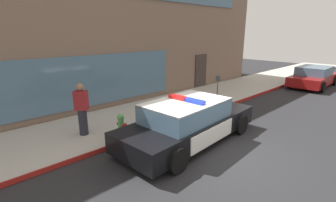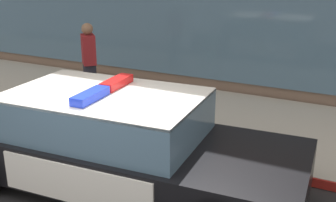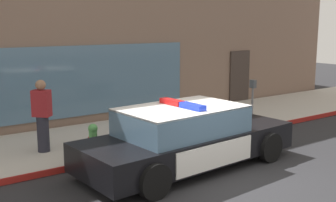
# 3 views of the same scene
# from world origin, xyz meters

# --- Properties ---
(ground) EXTENTS (48.00, 48.00, 0.00)m
(ground) POSITION_xyz_m (0.00, 0.00, 0.00)
(ground) COLOR #262628
(sidewalk) EXTENTS (48.00, 3.33, 0.15)m
(sidewalk) POSITION_xyz_m (0.00, 3.90, 0.07)
(sidewalk) COLOR #B2ADA3
(sidewalk) RESTS_ON ground
(curb_red_paint) EXTENTS (28.80, 0.04, 0.14)m
(curb_red_paint) POSITION_xyz_m (0.00, 2.22, 0.08)
(curb_red_paint) COLOR maroon
(curb_red_paint) RESTS_ON ground
(storefront_building) EXTENTS (24.42, 11.76, 7.52)m
(storefront_building) POSITION_xyz_m (-1.27, 11.44, 3.76)
(storefront_building) COLOR #7A6051
(storefront_building) RESTS_ON ground
(police_cruiser) EXTENTS (5.16, 2.33, 1.49)m
(police_cruiser) POSITION_xyz_m (-0.13, 0.99, 0.68)
(police_cruiser) COLOR black
(police_cruiser) RESTS_ON ground
(fire_hydrant) EXTENTS (0.34, 0.39, 0.73)m
(fire_hydrant) POSITION_xyz_m (-1.60, 2.59, 0.50)
(fire_hydrant) COLOR #4C994C
(fire_hydrant) RESTS_ON sidewalk
(car_down_street) EXTENTS (4.42, 2.15, 1.29)m
(car_down_street) POSITION_xyz_m (11.83, 1.03, 0.63)
(car_down_street) COLOR maroon
(car_down_street) RESTS_ON ground
(pedestrian_on_sidewalk) EXTENTS (0.47, 0.47, 1.71)m
(pedestrian_on_sidewalk) POSITION_xyz_m (-2.45, 3.49, 1.01)
(pedestrian_on_sidewalk) COLOR #23232D
(pedestrian_on_sidewalk) RESTS_ON sidewalk
(parking_meter) EXTENTS (0.12, 0.18, 1.34)m
(parking_meter) POSITION_xyz_m (3.60, 2.57, 1.08)
(parking_meter) COLOR slate
(parking_meter) RESTS_ON sidewalk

